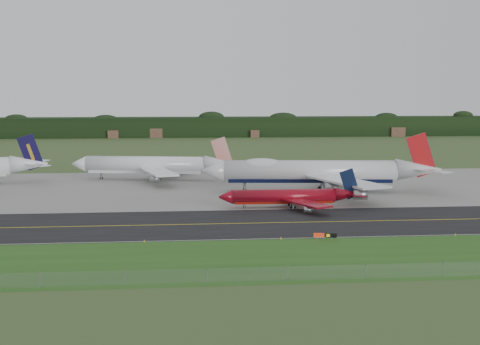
% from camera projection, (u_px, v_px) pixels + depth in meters
% --- Properties ---
extents(ground, '(600.00, 600.00, 0.00)m').
position_uv_depth(ground, '(278.00, 219.00, 147.75)').
color(ground, '#394C23').
rests_on(ground, ground).
extents(grass_verge, '(400.00, 30.00, 0.01)m').
position_uv_depth(grass_verge, '(310.00, 258.00, 113.17)').
color(grass_verge, '#235318').
rests_on(grass_verge, ground).
extents(taxiway, '(400.00, 32.00, 0.02)m').
position_uv_depth(taxiway, '(281.00, 223.00, 143.80)').
color(taxiway, black).
rests_on(taxiway, ground).
extents(apron, '(400.00, 78.00, 0.01)m').
position_uv_depth(apron, '(252.00, 187.00, 198.15)').
color(apron, gray).
rests_on(apron, ground).
extents(taxiway_centreline, '(400.00, 0.40, 0.00)m').
position_uv_depth(taxiway_centreline, '(281.00, 223.00, 143.80)').
color(taxiway_centreline, yellow).
rests_on(taxiway_centreline, taxiway).
extents(taxiway_edge_line, '(400.00, 0.25, 0.00)m').
position_uv_depth(taxiway_edge_line, '(294.00, 238.00, 128.48)').
color(taxiway_edge_line, silver).
rests_on(taxiway_edge_line, taxiway).
extents(perimeter_fence, '(320.00, 0.10, 320.00)m').
position_uv_depth(perimeter_fence, '(327.00, 272.00, 100.19)').
color(perimeter_fence, slate).
rests_on(perimeter_fence, ground).
extents(horizon_treeline, '(700.00, 25.00, 12.00)m').
position_uv_depth(horizon_treeline, '(212.00, 128.00, 417.61)').
color(horizon_treeline, black).
rests_on(horizon_treeline, ground).
extents(jet_ba_747, '(66.95, 55.13, 16.82)m').
position_uv_depth(jet_ba_747, '(318.00, 172.00, 186.92)').
color(jet_ba_747, silver).
rests_on(jet_ba_747, ground).
extents(jet_red_737, '(35.03, 28.68, 9.49)m').
position_uv_depth(jet_red_737, '(291.00, 197.00, 162.47)').
color(jet_red_737, maroon).
rests_on(jet_red_737, ground).
extents(jet_star_tail, '(52.99, 43.78, 14.01)m').
position_uv_depth(jet_star_tail, '(154.00, 165.00, 212.37)').
color(jet_star_tail, white).
rests_on(jet_star_tail, ground).
extents(taxiway_sign, '(4.32, 0.93, 1.45)m').
position_uv_depth(taxiway_sign, '(325.00, 235.00, 126.29)').
color(taxiway_sign, slate).
rests_on(taxiway_sign, ground).
extents(edge_marker_left, '(0.16, 0.16, 0.50)m').
position_uv_depth(edge_marker_left, '(144.00, 241.00, 124.77)').
color(edge_marker_left, yellow).
rests_on(edge_marker_left, ground).
extents(edge_marker_center, '(0.16, 0.16, 0.50)m').
position_uv_depth(edge_marker_center, '(281.00, 238.00, 127.22)').
color(edge_marker_center, yellow).
rests_on(edge_marker_center, ground).
extents(edge_marker_right, '(0.16, 0.16, 0.50)m').
position_uv_depth(edge_marker_right, '(455.00, 235.00, 130.48)').
color(edge_marker_right, yellow).
rests_on(edge_marker_right, ground).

